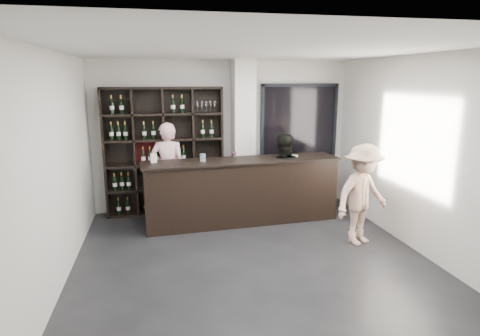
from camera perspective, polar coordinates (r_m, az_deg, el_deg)
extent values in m
cube|color=black|center=(5.76, 2.24, -13.73)|extent=(5.00, 5.50, 0.01)
cube|color=silver|center=(7.72, 0.48, 4.44)|extent=(0.40, 0.40, 2.90)
cube|color=black|center=(8.27, 8.34, 4.51)|extent=(1.60, 0.08, 2.10)
cube|color=black|center=(8.27, 8.34, 4.51)|extent=(1.48, 0.02, 1.98)
cube|color=black|center=(7.18, 0.30, -3.44)|extent=(3.42, 0.64, 1.12)
cube|color=black|center=(7.05, 0.30, 1.07)|extent=(3.50, 0.72, 0.03)
imported|color=beige|center=(7.59, -10.18, -0.22)|extent=(0.69, 0.49, 1.77)
imported|color=black|center=(7.41, 6.02, -1.18)|extent=(0.89, 0.77, 1.58)
imported|color=tan|center=(6.48, 17.01, -3.66)|extent=(1.17, 0.91, 1.59)
cylinder|color=silver|center=(6.91, -5.32, 1.47)|extent=(0.10, 0.10, 0.13)
cube|color=white|center=(7.39, 7.72, 1.72)|extent=(0.17, 0.17, 0.02)
cube|color=white|center=(6.93, -12.17, 1.37)|extent=(0.11, 0.06, 0.16)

